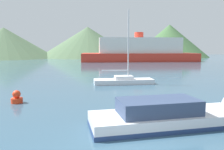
{
  "coord_description": "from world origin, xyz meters",
  "views": [
    {
      "loc": [
        -1.6,
        -5.26,
        3.55
      ],
      "look_at": [
        0.65,
        14.0,
        1.2
      ],
      "focal_mm": 35.0,
      "sensor_mm": 36.0,
      "label": 1
    }
  ],
  "objects": [
    {
      "name": "hill_west",
      "position": [
        -32.15,
        81.42,
        5.68
      ],
      "size": [
        37.77,
        37.77,
        11.35
      ],
      "color": "#4C6647",
      "rests_on": "ground_plane"
    },
    {
      "name": "ferry_distant",
      "position": [
        13.1,
        55.46,
        2.87
      ],
      "size": [
        32.23,
        11.22,
        8.09
      ],
      "rotation": [
        0.0,
        0.0,
        -0.04
      ],
      "color": "red",
      "rests_on": "ground_plane"
    },
    {
      "name": "hill_east",
      "position": [
        34.01,
        86.45,
        6.91
      ],
      "size": [
        32.8,
        32.8,
        13.82
      ],
      "color": "#3D6038",
      "rests_on": "ground_plane"
    },
    {
      "name": "buoy_marker",
      "position": [
        -6.19,
        9.39,
        0.35
      ],
      "size": [
        0.74,
        0.74,
        0.85
      ],
      "color": "red",
      "rests_on": "ground_plane"
    },
    {
      "name": "hill_central",
      "position": [
        -0.98,
        87.29,
        6.26
      ],
      "size": [
        40.05,
        40.05,
        12.51
      ],
      "color": "#4C6647",
      "rests_on": "ground_plane"
    },
    {
      "name": "sailboat_inner",
      "position": [
        2.1,
        16.29,
        0.36
      ],
      "size": [
        5.99,
        1.88,
        7.38
      ],
      "rotation": [
        0.0,
        0.0,
        0.02
      ],
      "color": "silver",
      "rests_on": "ground_plane"
    },
    {
      "name": "motorboat_near",
      "position": [
        3.15,
        4.29,
        0.39
      ],
      "size": [
        8.79,
        3.1,
        2.16
      ],
      "rotation": [
        0.0,
        0.0,
        0.1
      ],
      "color": "silver",
      "rests_on": "ground_plane"
    }
  ]
}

